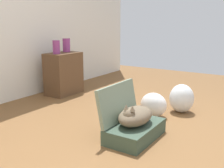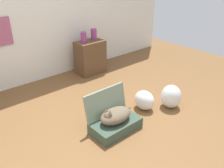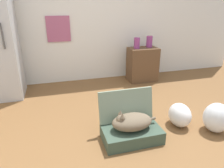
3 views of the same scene
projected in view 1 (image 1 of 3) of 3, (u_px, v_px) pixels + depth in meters
ground_plane at (144, 144)px, 2.50m from camera, size 7.68×7.68×0.00m
suitcase_base at (135, 131)px, 2.61m from camera, size 0.63×0.37×0.14m
suitcase_lid at (118, 103)px, 2.66m from camera, size 0.63×0.11×0.37m
cat at (135, 116)px, 2.57m from camera, size 0.52×0.28×0.22m
plastic_bag_white at (154, 105)px, 3.20m from camera, size 0.25×0.32×0.29m
plastic_bag_clear at (182, 98)px, 3.35m from camera, size 0.30×0.30×0.35m
side_table at (64, 73)px, 4.18m from camera, size 0.54×0.35×0.64m
vase_tall at (56, 47)px, 3.98m from camera, size 0.11×0.11×0.20m
vase_short at (66, 45)px, 4.22m from camera, size 0.11×0.11×0.21m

